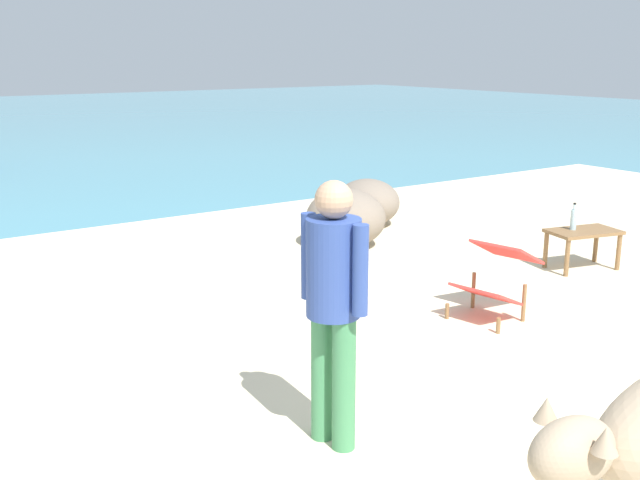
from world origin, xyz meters
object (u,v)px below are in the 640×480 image
Objects in this scene: bottle at (574,219)px; deck_chair_near at (496,275)px; low_bench_table at (583,236)px; person_standing at (333,295)px.

bottle reaches higher than deck_chair_near.
low_bench_table is 4.73m from person_standing.
deck_chair_near is 0.53× the size of person_standing.
low_bench_table is 0.52× the size of person_standing.
deck_chair_near is (-1.92, -0.52, 0.02)m from low_bench_table.
bottle is 4.66m from person_standing.
deck_chair_near is 2.77m from person_standing.
low_bench_table is at bearing -176.37° from deck_chair_near.
low_bench_table is 0.98× the size of deck_chair_near.
person_standing is at bearing -159.56° from bottle.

